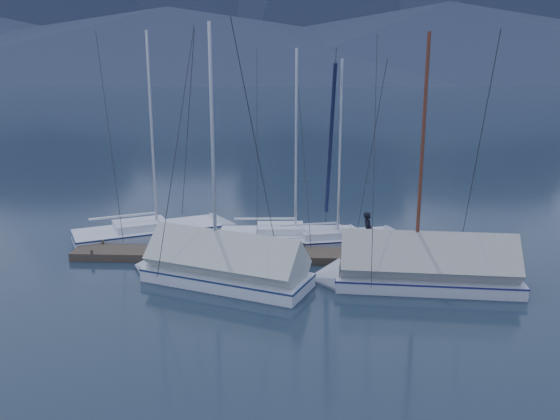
% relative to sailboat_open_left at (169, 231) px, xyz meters
% --- Properties ---
extents(ground, '(1000.00, 1000.00, 0.00)m').
position_rel_sailboat_open_left_xyz_m(ground, '(5.65, -5.36, -0.19)').
color(ground, black).
rests_on(ground, ground).
extents(dock, '(18.00, 1.50, 0.54)m').
position_rel_sailboat_open_left_xyz_m(dock, '(5.65, -3.36, -0.08)').
color(dock, '#382D23').
rests_on(dock, ground).
extents(mooring_posts, '(15.12, 1.52, 0.35)m').
position_rel_sailboat_open_left_xyz_m(mooring_posts, '(5.15, -3.36, 0.16)').
color(mooring_posts, '#382D23').
rests_on(mooring_posts, ground).
extents(sailboat_open_left, '(8.18, 5.67, 10.62)m').
position_rel_sailboat_open_left_xyz_m(sailboat_open_left, '(0.00, 0.00, 0.00)').
color(sailboat_open_left, silver).
rests_on(sailboat_open_left, ground).
extents(sailboat_open_mid, '(7.50, 3.17, 9.76)m').
position_rel_sailboat_open_left_xyz_m(sailboat_open_mid, '(6.77, -0.63, -0.02)').
color(sailboat_open_mid, silver).
rests_on(sailboat_open_mid, ground).
extents(sailboat_open_right, '(7.27, 3.61, 9.26)m').
position_rel_sailboat_open_left_xyz_m(sailboat_open_right, '(8.70, -0.97, -0.02)').
color(sailboat_open_right, silver).
rests_on(sailboat_open_right, ground).
extents(sailboat_covered_near, '(8.12, 3.44, 10.36)m').
position_rel_sailboat_open_left_xyz_m(sailboat_covered_near, '(10.77, -6.09, 0.33)').
color(sailboat_covered_near, silver).
rests_on(sailboat_covered_near, ground).
extents(sailboat_covered_far, '(7.90, 4.83, 10.65)m').
position_rel_sailboat_open_left_xyz_m(sailboat_covered_far, '(3.18, -6.10, 0.33)').
color(sailboat_covered_far, silver).
rests_on(sailboat_covered_far, ground).
extents(person, '(0.50, 0.68, 1.72)m').
position_rel_sailboat_open_left_xyz_m(person, '(9.41, -2.98, 1.01)').
color(person, black).
rests_on(person, dock).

